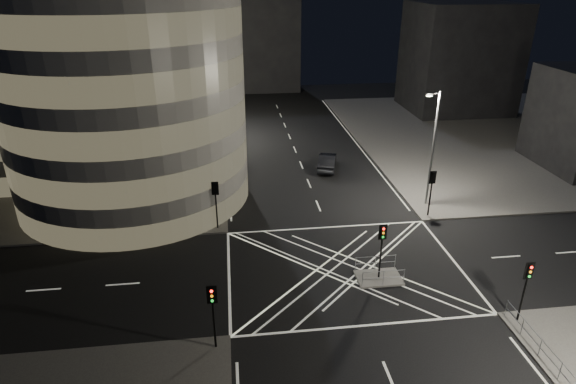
{
  "coord_description": "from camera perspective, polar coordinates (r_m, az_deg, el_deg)",
  "views": [
    {
      "loc": [
        -7.44,
        -27.57,
        18.77
      ],
      "look_at": [
        -3.11,
        6.73,
        3.0
      ],
      "focal_mm": 30.0,
      "sensor_mm": 36.0,
      "label": 1
    }
  ],
  "objects": [
    {
      "name": "ground",
      "position": [
        34.17,
        6.69,
        -8.99
      ],
      "size": [
        120.0,
        120.0,
        0.0
      ],
      "primitive_type": "plane",
      "color": "black",
      "rests_on": "ground"
    },
    {
      "name": "sidewalk_far_left",
      "position": [
        61.58,
        -27.34,
        4.04
      ],
      "size": [
        42.0,
        42.0,
        0.15
      ],
      "primitive_type": "cube",
      "color": "#4F4D4A",
      "rests_on": "ground"
    },
    {
      "name": "sidewalk_far_right",
      "position": [
        68.23,
        25.62,
        6.18
      ],
      "size": [
        42.0,
        42.0,
        0.15
      ],
      "primitive_type": "cube",
      "color": "#4F4D4A",
      "rests_on": "ground"
    },
    {
      "name": "central_island",
      "position": [
        33.44,
        10.68,
        -9.96
      ],
      "size": [
        3.0,
        2.0,
        0.15
      ],
      "primitive_type": "cube",
      "color": "slate",
      "rests_on": "ground"
    },
    {
      "name": "office_tower_curved",
      "position": [
        48.57,
        -23.9,
        15.29
      ],
      "size": [
        30.0,
        29.0,
        27.2
      ],
      "color": "gray",
      "rests_on": "sidewalk_far_left"
    },
    {
      "name": "office_block_rear",
      "position": [
        71.49,
        -19.79,
        17.04
      ],
      "size": [
        24.0,
        16.0,
        22.0
      ],
      "primitive_type": "cube",
      "color": "gray",
      "rests_on": "sidewalk_far_left"
    },
    {
      "name": "building_right_far",
      "position": [
        76.21,
        19.61,
        14.77
      ],
      "size": [
        14.0,
        12.0,
        15.0
      ],
      "primitive_type": "cube",
      "color": "black",
      "rests_on": "sidewalk_far_right"
    },
    {
      "name": "building_far_end",
      "position": [
        86.2,
        -5.1,
        17.92
      ],
      "size": [
        18.0,
        8.0,
        18.0
      ],
      "primitive_type": "cube",
      "color": "black",
      "rests_on": "ground"
    },
    {
      "name": "tree_a",
      "position": [
        39.5,
        -11.12,
        2.32
      ],
      "size": [
        3.85,
        3.85,
        6.23
      ],
      "color": "black",
      "rests_on": "sidewalk_far_left"
    },
    {
      "name": "tree_b",
      "position": [
        44.85,
        -10.81,
        6.18
      ],
      "size": [
        4.23,
        4.23,
        7.29
      ],
      "color": "black",
      "rests_on": "sidewalk_far_left"
    },
    {
      "name": "tree_c",
      "position": [
        50.71,
        -10.45,
        7.81
      ],
      "size": [
        4.76,
        4.76,
        7.14
      ],
      "color": "black",
      "rests_on": "sidewalk_far_left"
    },
    {
      "name": "tree_d",
      "position": [
        56.19,
        -10.29,
        10.71
      ],
      "size": [
        5.74,
        5.74,
        8.88
      ],
      "color": "black",
      "rests_on": "sidewalk_far_left"
    },
    {
      "name": "tree_e",
      "position": [
        62.32,
        -9.98,
        10.88
      ],
      "size": [
        4.06,
        4.06,
        6.65
      ],
      "color": "black",
      "rests_on": "sidewalk_far_left"
    },
    {
      "name": "traffic_signal_fl",
      "position": [
        37.88,
        -8.58,
        -0.52
      ],
      "size": [
        0.55,
        0.22,
        4.0
      ],
      "color": "black",
      "rests_on": "sidewalk_far_left"
    },
    {
      "name": "traffic_signal_nl",
      "position": [
        26.17,
        -8.91,
        -13.13
      ],
      "size": [
        0.55,
        0.22,
        4.0
      ],
      "color": "black",
      "rests_on": "sidewalk_near_left"
    },
    {
      "name": "traffic_signal_fr",
      "position": [
        41.19,
        16.67,
        0.79
      ],
      "size": [
        0.55,
        0.22,
        4.0
      ],
      "color": "black",
      "rests_on": "sidewalk_far_right"
    },
    {
      "name": "traffic_signal_nr",
      "position": [
        30.76,
        26.44,
        -9.41
      ],
      "size": [
        0.55,
        0.22,
        4.0
      ],
      "color": "black",
      "rests_on": "sidewalk_near_right"
    },
    {
      "name": "traffic_signal_island",
      "position": [
        31.94,
        11.07,
        -5.75
      ],
      "size": [
        0.55,
        0.22,
        4.0
      ],
      "color": "black",
      "rests_on": "central_island"
    },
    {
      "name": "street_lamp_left_near",
      "position": [
        41.77,
        -9.6,
        5.7
      ],
      "size": [
        1.25,
        0.25,
        10.0
      ],
      "color": "slate",
      "rests_on": "sidewalk_far_left"
    },
    {
      "name": "street_lamp_left_far",
      "position": [
        59.11,
        -9.11,
        11.28
      ],
      "size": [
        1.25,
        0.25,
        10.0
      ],
      "color": "slate",
      "rests_on": "sidewalk_far_left"
    },
    {
      "name": "street_lamp_right_far",
      "position": [
        42.39,
        16.75,
        5.27
      ],
      "size": [
        1.25,
        0.25,
        10.0
      ],
      "color": "slate",
      "rests_on": "sidewalk_far_right"
    },
    {
      "name": "railing_near_right",
      "position": [
        28.49,
        30.53,
        -18.99
      ],
      "size": [
        0.06,
        11.7,
        1.1
      ],
      "primitive_type": "cube",
      "color": "slate",
      "rests_on": "sidewalk_near_right"
    },
    {
      "name": "railing_island_south",
      "position": [
        32.39,
        11.24,
        -9.93
      ],
      "size": [
        2.8,
        0.06,
        1.1
      ],
      "primitive_type": "cube",
      "color": "slate",
      "rests_on": "central_island"
    },
    {
      "name": "railing_island_north",
      "position": [
        33.81,
        10.32,
        -8.24
      ],
      "size": [
        2.8,
        0.06,
        1.1
      ],
      "primitive_type": "cube",
      "color": "slate",
      "rests_on": "central_island"
    },
    {
      "name": "sedan",
      "position": [
        50.52,
        4.66,
        3.62
      ],
      "size": [
        2.97,
        5.23,
        1.63
      ],
      "primitive_type": "imported",
      "rotation": [
        0.0,
        0.0,
        2.88
      ],
      "color": "black",
      "rests_on": "ground"
    }
  ]
}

